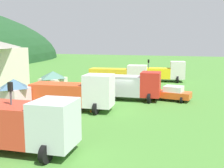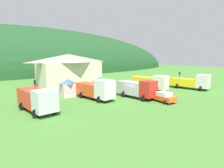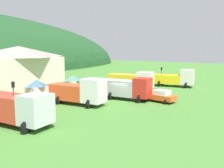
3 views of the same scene
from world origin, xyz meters
name	(u,v)px [view 2 (image 2 of 3)]	position (x,y,z in m)	size (l,w,h in m)	color
ground_plane	(132,98)	(0.00, 0.00, 0.00)	(200.00, 200.00, 0.00)	#477F33
forested_hill_backdrop	(29,71)	(0.00, 68.77, 0.00)	(169.51, 60.00, 39.92)	#1E4723
depot_building	(69,69)	(-2.60, 19.94, 3.96)	(15.16, 8.84, 7.68)	beige
play_shed_cream	(101,84)	(-0.90, 8.46, 1.60)	(3.06, 2.44, 3.10)	beige
play_shed_pink	(68,88)	(-8.57, 7.71, 1.65)	(2.52, 2.18, 3.20)	beige
tow_truck_silver	(37,99)	(-15.55, 1.61, 1.76)	(3.83, 7.78, 3.23)	silver
heavy_rig_white	(96,89)	(-5.65, 2.85, 1.76)	(3.74, 8.12, 3.52)	white
crane_truck_red	(137,88)	(0.60, -0.56, 1.72)	(3.66, 7.41, 3.24)	red
heavy_rig_striped	(151,82)	(8.17, 3.10, 1.74)	(3.85, 8.33, 3.26)	silver
flatbed_truck_yellow	(192,82)	(16.30, -1.55, 1.62)	(4.22, 8.52, 3.36)	silver
service_pickup_orange	(162,97)	(1.99, -4.75, 0.83)	(2.69, 5.14, 1.66)	#E0551F
traffic_light_west	(35,92)	(-15.65, 1.93, 2.57)	(0.20, 0.32, 4.20)	#4C4C51
traffic_light_east	(179,78)	(14.81, 0.56, 2.30)	(0.20, 0.32, 3.70)	#4C4C51
traffic_cone_near_pickup	(180,95)	(9.09, -3.53, 0.00)	(0.36, 0.36, 0.62)	orange
traffic_cone_mid_row	(101,101)	(-5.78, 1.35, 0.00)	(0.36, 0.36, 0.62)	orange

